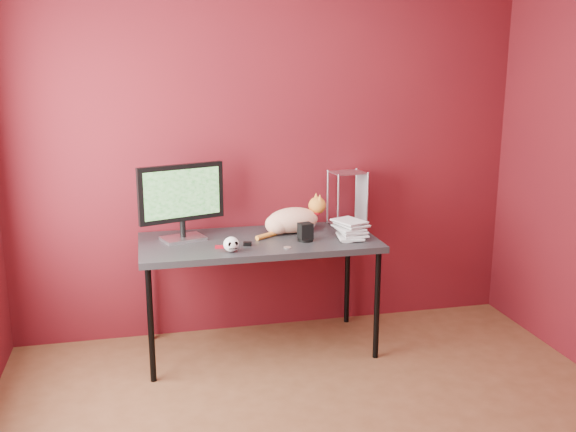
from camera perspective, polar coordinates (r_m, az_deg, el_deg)
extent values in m
cube|color=#540F17|center=(4.38, -1.66, 6.29)|extent=(3.50, 0.02, 2.60)
cube|color=black|center=(4.10, -2.62, -2.37)|extent=(1.50, 0.70, 0.04)
cylinder|color=black|center=(3.88, -12.10, -9.48)|extent=(0.04, 0.04, 0.71)
cylinder|color=black|center=(4.12, 7.91, -7.88)|extent=(0.04, 0.04, 0.71)
cylinder|color=black|center=(4.44, -12.27, -6.50)|extent=(0.04, 0.04, 0.71)
cylinder|color=black|center=(4.65, 5.29, -5.29)|extent=(0.04, 0.04, 0.71)
cube|color=silver|center=(4.13, -9.30, -1.98)|extent=(0.30, 0.25, 0.02)
cylinder|color=black|center=(4.11, -9.34, -1.10)|extent=(0.04, 0.04, 0.11)
cube|color=black|center=(4.06, -9.46, 2.04)|extent=(0.54, 0.21, 0.36)
cube|color=#154F17|center=(4.06, -9.46, 2.04)|extent=(0.48, 0.16, 0.30)
ellipsoid|color=orange|center=(4.23, 0.41, -0.38)|extent=(0.39, 0.25, 0.17)
ellipsoid|color=orange|center=(4.20, -0.91, -0.72)|extent=(0.19, 0.19, 0.14)
sphere|color=silver|center=(4.28, 1.70, -0.58)|extent=(0.12, 0.12, 0.12)
sphere|color=orange|center=(4.29, 2.60, 0.95)|extent=(0.12, 0.12, 0.12)
cone|color=orange|center=(4.25, 2.85, 1.64)|extent=(0.04, 0.04, 0.05)
cone|color=orange|center=(4.30, 2.50, 1.79)|extent=(0.04, 0.04, 0.05)
cylinder|color=red|center=(4.29, 2.41, 0.31)|extent=(0.08, 0.08, 0.01)
cylinder|color=orange|center=(4.13, -1.85, -1.73)|extent=(0.17, 0.14, 0.03)
ellipsoid|color=silver|center=(3.82, -5.07, -2.51)|extent=(0.10, 0.10, 0.09)
ellipsoid|color=black|center=(3.78, -5.27, -2.53)|extent=(0.02, 0.01, 0.03)
ellipsoid|color=black|center=(3.79, -4.70, -2.49)|extent=(0.02, 0.01, 0.03)
cube|color=black|center=(3.79, -4.97, -2.91)|extent=(0.05, 0.01, 0.00)
cylinder|color=black|center=(4.06, 1.55, -2.12)|extent=(0.10, 0.10, 0.01)
cube|color=black|center=(4.04, 1.55, -1.34)|extent=(0.09, 0.09, 0.10)
imported|color=beige|center=(4.10, 4.60, -0.58)|extent=(0.18, 0.23, 0.21)
imported|color=beige|center=(4.06, 4.65, 2.29)|extent=(0.16, 0.22, 0.21)
imported|color=beige|center=(4.02, 4.71, 5.22)|extent=(0.17, 0.22, 0.21)
imported|color=beige|center=(4.00, 4.77, 8.19)|extent=(0.19, 0.23, 0.21)
imported|color=beige|center=(3.98, 4.83, 11.19)|extent=(0.21, 0.24, 0.21)
imported|color=beige|center=(3.98, 4.89, 14.20)|extent=(0.22, 0.25, 0.21)
cylinder|color=silver|center=(4.32, 4.28, 1.29)|extent=(0.01, 0.01, 0.38)
cylinder|color=silver|center=(4.39, 7.01, 1.42)|extent=(0.01, 0.01, 0.38)
cylinder|color=silver|center=(4.49, 3.61, 1.76)|extent=(0.01, 0.01, 0.38)
cylinder|color=silver|center=(4.55, 6.25, 1.88)|extent=(0.01, 0.01, 0.38)
cube|color=silver|center=(4.47, 5.24, -0.65)|extent=(0.24, 0.20, 0.01)
cube|color=silver|center=(4.40, 5.34, 3.87)|extent=(0.24, 0.20, 0.01)
cube|color=maroon|center=(3.92, -5.90, -2.74)|extent=(0.08, 0.03, 0.02)
cube|color=black|center=(3.95, -3.63, -2.48)|extent=(0.06, 0.04, 0.02)
cylinder|color=silver|center=(3.90, -0.06, -2.82)|extent=(0.05, 0.05, 0.00)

